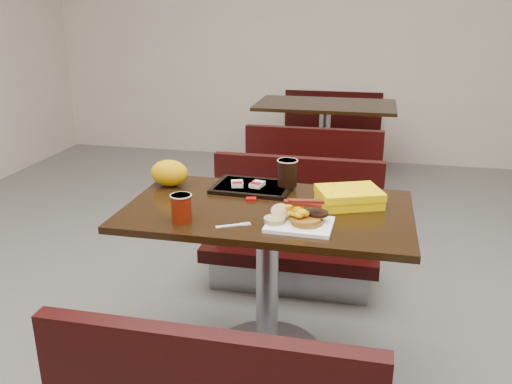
% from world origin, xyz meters
% --- Properties ---
extents(floor, '(6.00, 7.00, 0.01)m').
position_xyz_m(floor, '(0.00, 0.00, 0.00)').
color(floor, slate).
rests_on(floor, ground).
extents(wall_back, '(6.00, 0.01, 2.80)m').
position_xyz_m(wall_back, '(0.00, 3.50, 1.40)').
color(wall_back, beige).
rests_on(wall_back, ground).
extents(table_near, '(1.20, 0.70, 0.75)m').
position_xyz_m(table_near, '(0.00, 0.00, 0.38)').
color(table_near, black).
rests_on(table_near, floor).
extents(bench_near_n, '(1.00, 0.46, 0.72)m').
position_xyz_m(bench_near_n, '(0.00, 0.70, 0.36)').
color(bench_near_n, black).
rests_on(bench_near_n, floor).
extents(table_far, '(1.20, 0.70, 0.75)m').
position_xyz_m(table_far, '(0.00, 2.60, 0.38)').
color(table_far, black).
rests_on(table_far, floor).
extents(bench_far_s, '(1.00, 0.46, 0.72)m').
position_xyz_m(bench_far_s, '(0.00, 1.90, 0.36)').
color(bench_far_s, black).
rests_on(bench_far_s, floor).
extents(bench_far_n, '(1.00, 0.46, 0.72)m').
position_xyz_m(bench_far_n, '(0.00, 3.30, 0.36)').
color(bench_far_n, black).
rests_on(bench_far_n, floor).
extents(platter, '(0.26, 0.20, 0.01)m').
position_xyz_m(platter, '(0.16, -0.18, 0.76)').
color(platter, white).
rests_on(platter, table_near).
extents(pancake_stack, '(0.16, 0.16, 0.03)m').
position_xyz_m(pancake_stack, '(0.19, -0.17, 0.78)').
color(pancake_stack, '#955618').
rests_on(pancake_stack, platter).
extents(sausage_patty, '(0.09, 0.09, 0.01)m').
position_xyz_m(sausage_patty, '(0.23, -0.14, 0.80)').
color(sausage_patty, black).
rests_on(sausage_patty, pancake_stack).
extents(scrambled_eggs, '(0.10, 0.09, 0.05)m').
position_xyz_m(scrambled_eggs, '(0.15, -0.17, 0.81)').
color(scrambled_eggs, '#FFB005').
rests_on(scrambled_eggs, pancake_stack).
extents(bacon_strips, '(0.16, 0.10, 0.01)m').
position_xyz_m(bacon_strips, '(0.17, -0.17, 0.84)').
color(bacon_strips, '#3F0404').
rests_on(bacon_strips, scrambled_eggs).
extents(muffin_bottom, '(0.10, 0.10, 0.02)m').
position_xyz_m(muffin_bottom, '(0.06, -0.19, 0.77)').
color(muffin_bottom, tan).
rests_on(muffin_bottom, platter).
extents(muffin_top, '(0.09, 0.09, 0.05)m').
position_xyz_m(muffin_top, '(0.08, -0.13, 0.79)').
color(muffin_top, tan).
rests_on(muffin_top, platter).
extents(coffee_cup_near, '(0.10, 0.10, 0.11)m').
position_xyz_m(coffee_cup_near, '(-0.30, -0.22, 0.81)').
color(coffee_cup_near, '#971405').
rests_on(coffee_cup_near, table_near).
extents(fork, '(0.13, 0.09, 0.00)m').
position_xyz_m(fork, '(-0.11, -0.23, 0.75)').
color(fork, white).
rests_on(fork, table_near).
extents(knife, '(0.05, 0.16, 0.00)m').
position_xyz_m(knife, '(0.25, -0.15, 0.75)').
color(knife, white).
rests_on(knife, table_near).
extents(condiment_ketchup, '(0.05, 0.04, 0.01)m').
position_xyz_m(condiment_ketchup, '(-0.09, 0.07, 0.76)').
color(condiment_ketchup, '#8C0504').
rests_on(condiment_ketchup, table_near).
extents(tray, '(0.37, 0.27, 0.02)m').
position_xyz_m(tray, '(-0.12, 0.22, 0.76)').
color(tray, black).
rests_on(tray, table_near).
extents(hashbrown_sleeve_left, '(0.07, 0.08, 0.02)m').
position_xyz_m(hashbrown_sleeve_left, '(-0.19, 0.20, 0.78)').
color(hashbrown_sleeve_left, silver).
rests_on(hashbrown_sleeve_left, tray).
extents(hashbrown_sleeve_right, '(0.07, 0.08, 0.02)m').
position_xyz_m(hashbrown_sleeve_right, '(-0.09, 0.21, 0.78)').
color(hashbrown_sleeve_right, silver).
rests_on(hashbrown_sleeve_right, tray).
extents(coffee_cup_far, '(0.10, 0.10, 0.12)m').
position_xyz_m(coffee_cup_far, '(0.04, 0.25, 0.83)').
color(coffee_cup_far, black).
rests_on(coffee_cup_far, tray).
extents(clamshell, '(0.31, 0.28, 0.07)m').
position_xyz_m(clamshell, '(0.33, 0.11, 0.79)').
color(clamshell, '#FDCA04').
rests_on(clamshell, table_near).
extents(paper_bag, '(0.19, 0.14, 0.12)m').
position_xyz_m(paper_bag, '(-0.51, 0.19, 0.81)').
color(paper_bag, '#DD9807').
rests_on(paper_bag, table_near).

